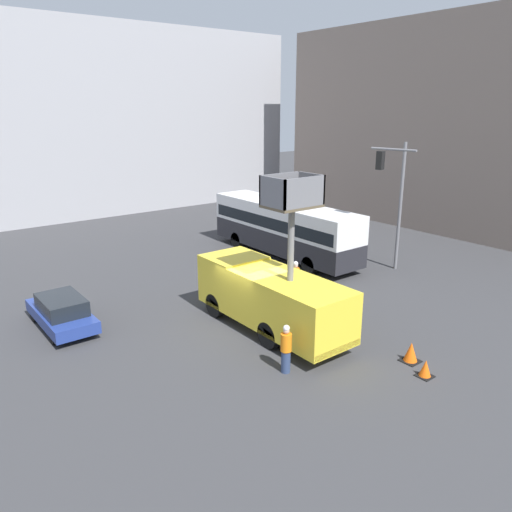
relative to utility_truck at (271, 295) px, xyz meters
name	(u,v)px	position (x,y,z in m)	size (l,w,h in m)	color
ground_plane	(246,326)	(-0.56, 0.94, -1.56)	(120.00, 120.00, 0.00)	#38383A
building_backdrop_far	(33,121)	(-0.56, 29.70, 6.00)	(44.00, 10.00, 15.11)	#9E9EA3
building_backdrop_side	(472,126)	(24.16, 5.98, 5.77)	(10.00, 28.00, 14.66)	gray
utility_truck	(271,295)	(0.00, 0.00, 0.00)	(2.34, 7.35, 6.43)	yellow
city_bus	(284,226)	(7.26, 7.60, 0.32)	(2.44, 10.85, 3.23)	#232328
traffic_light_pole	(394,189)	(9.82, 1.79, 3.02)	(2.75, 2.50, 6.95)	slate
road_worker_near_truck	(286,349)	(-1.70, -2.87, -0.69)	(0.38, 0.38, 1.76)	navy
road_worker_directing	(295,280)	(3.11, 1.98, -0.62)	(0.38, 0.38, 1.86)	navy
traffic_cone_near_truck	(425,369)	(1.83, -5.98, -1.28)	(0.53, 0.53, 0.60)	black
traffic_cone_mid_road	(411,353)	(2.33, -5.05, -1.21)	(0.64, 0.64, 0.73)	black
parked_car_curbside	(62,312)	(-6.61, 5.44, -0.85)	(1.73, 4.24, 1.38)	navy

